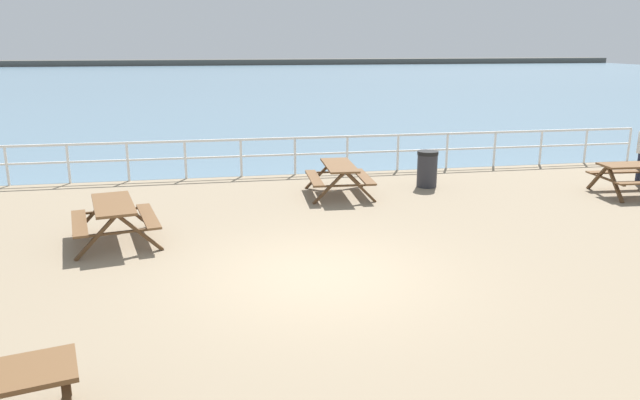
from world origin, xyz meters
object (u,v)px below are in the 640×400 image
at_px(picnic_table_mid_centre, 637,172).
at_px(litter_bin, 427,169).
at_px(picnic_table_near_left, 114,213).
at_px(picnic_table_far_left, 339,172).

distance_m(picnic_table_mid_centre, litter_bin, 5.11).
relative_size(picnic_table_near_left, picnic_table_mid_centre, 1.09).
relative_size(picnic_table_mid_centre, litter_bin, 1.99).
xyz_separation_m(picnic_table_mid_centre, picnic_table_far_left, (-7.25, 1.32, 0.00)).
bearing_deg(picnic_table_mid_centre, litter_bin, 163.49).
bearing_deg(picnic_table_far_left, picnic_table_near_left, 122.41).
height_order(picnic_table_near_left, litter_bin, litter_bin).
bearing_deg(picnic_table_mid_centre, picnic_table_near_left, -169.38).
bearing_deg(litter_bin, picnic_table_far_left, -169.71).
height_order(picnic_table_mid_centre, picnic_table_far_left, same).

